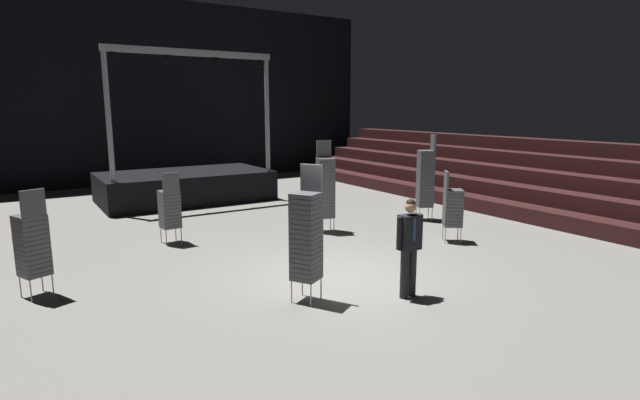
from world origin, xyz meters
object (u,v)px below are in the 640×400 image
Objects in this scene: man_with_tie at (410,242)px; chair_stack_mid_right at (325,187)px; stage_riser at (185,184)px; chair_stack_front_left at (32,244)px; chair_stack_rear_left at (306,235)px; chair_stack_mid_left at (170,208)px; chair_stack_front_right at (453,207)px; chair_stack_mid_centre at (426,178)px.

chair_stack_mid_right is (1.34, 4.78, 0.22)m from man_with_tie.
stage_riser is 2.97× the size of chair_stack_front_left.
chair_stack_mid_right is at bearing -67.24° from chair_stack_rear_left.
man_with_tie is 1.00× the size of chair_stack_mid_left.
chair_stack_front_right is (3.93, -9.13, 0.30)m from stage_riser.
chair_stack_mid_right is at bearing -104.67° from man_with_tie.
stage_riser is 3.25× the size of chair_stack_mid_left.
stage_riser is 3.25× the size of chair_stack_front_right.
chair_stack_rear_left is (0.94, -5.03, 0.29)m from chair_stack_mid_left.
man_with_tie is 1.00× the size of chair_stack_front_right.
chair_stack_mid_right reaches higher than chair_stack_rear_left.
chair_stack_mid_centre reaches higher than chair_stack_front_right.
chair_stack_front_right reaches higher than man_with_tie.
chair_stack_mid_right is at bearing -74.71° from stage_riser.
chair_stack_front_left is at bearing -31.54° from man_with_tie.
chair_stack_mid_left is at bearing -19.92° from chair_stack_rear_left.
chair_stack_mid_left is (-6.03, 3.63, 0.00)m from chair_stack_front_right.
man_with_tie is 6.38m from chair_stack_mid_left.
chair_stack_rear_left reaches higher than chair_stack_front_left.
man_with_tie is 0.70× the size of chair_stack_mid_centre.
chair_stack_rear_left is at bearing -57.48° from chair_stack_front_left.
chair_stack_front_left is at bearing -123.46° from stage_riser.
chair_stack_mid_left is at bearing 3.41° from chair_stack_mid_right.
chair_stack_rear_left is (-6.28, -3.59, -0.08)m from chair_stack_mid_centre.
chair_stack_front_left reaches higher than chair_stack_front_right.
chair_stack_front_right is 0.73× the size of chair_stack_mid_right.
man_with_tie is at bearing -87.69° from stage_riser.
stage_riser reaches higher than chair_stack_mid_centre.
chair_stack_front_left reaches higher than man_with_tie.
chair_stack_front_left is 9.18m from chair_stack_front_right.
man_with_tie is 0.72× the size of chair_stack_mid_right.
chair_stack_mid_left is 7.37m from chair_stack_mid_centre.
chair_stack_front_left is (-5.14, -7.78, 0.38)m from stage_riser.
chair_stack_mid_right is (-2.14, 2.56, 0.34)m from chair_stack_front_right.
chair_stack_front_right is at bearing 179.37° from chair_stack_mid_centre.
chair_stack_rear_left is at bearing -38.16° from chair_stack_front_right.
chair_stack_rear_left reaches higher than chair_stack_mid_left.
man_with_tie is at bearing 93.06° from chair_stack_mid_right.
chair_stack_mid_centre reaches higher than man_with_tie.
chair_stack_mid_centre is (4.66, 4.40, 0.26)m from man_with_tie.
chair_stack_mid_right is 3.34m from chair_stack_mid_centre.
chair_stack_mid_right is 1.04× the size of chair_stack_rear_left.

